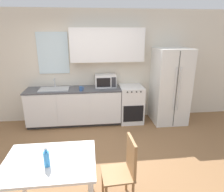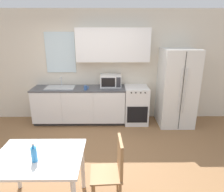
# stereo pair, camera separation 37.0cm
# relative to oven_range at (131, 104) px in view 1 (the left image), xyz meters

# --- Properties ---
(ground_plane) EXTENTS (12.00, 12.00, 0.00)m
(ground_plane) POSITION_rel_oven_range_xyz_m (-0.98, -1.59, -0.46)
(ground_plane) COLOR olive
(wall_back) EXTENTS (12.00, 0.38, 2.70)m
(wall_back) POSITION_rel_oven_range_xyz_m (-0.92, 0.31, 0.99)
(wall_back) COLOR beige
(wall_back) RESTS_ON ground_plane
(kitchen_counter) EXTENTS (2.24, 0.63, 0.89)m
(kitchen_counter) POSITION_rel_oven_range_xyz_m (-1.40, 0.01, -0.01)
(kitchen_counter) COLOR #333333
(kitchen_counter) RESTS_ON ground_plane
(oven_range) EXTENTS (0.56, 0.64, 0.92)m
(oven_range) POSITION_rel_oven_range_xyz_m (0.00, 0.00, 0.00)
(oven_range) COLOR white
(oven_range) RESTS_ON ground_plane
(refrigerator) EXTENTS (0.80, 0.82, 1.83)m
(refrigerator) POSITION_rel_oven_range_xyz_m (0.94, -0.08, 0.46)
(refrigerator) COLOR silver
(refrigerator) RESTS_ON ground_plane
(kitchen_sink) EXTENTS (0.68, 0.40, 0.23)m
(kitchen_sink) POSITION_rel_oven_range_xyz_m (-1.85, 0.01, 0.45)
(kitchen_sink) COLOR #B7BABC
(kitchen_sink) RESTS_ON kitchen_counter
(microwave) EXTENTS (0.50, 0.34, 0.30)m
(microwave) POSITION_rel_oven_range_xyz_m (-0.62, 0.11, 0.59)
(microwave) COLOR silver
(microwave) RESTS_ON kitchen_counter
(coffee_mug) EXTENTS (0.11, 0.08, 0.10)m
(coffee_mug) POSITION_rel_oven_range_xyz_m (-1.21, -0.18, 0.49)
(coffee_mug) COLOR #335999
(coffee_mug) RESTS_ON kitchen_counter
(dining_table) EXTENTS (1.06, 0.80, 0.77)m
(dining_table) POSITION_rel_oven_range_xyz_m (-1.50, -2.58, 0.20)
(dining_table) COLOR white
(dining_table) RESTS_ON ground_plane
(dining_chair_side) EXTENTS (0.42, 0.42, 0.93)m
(dining_chair_side) POSITION_rel_oven_range_xyz_m (-0.60, -2.49, 0.08)
(dining_chair_side) COLOR #997047
(dining_chair_side) RESTS_ON ground_plane
(drink_bottle) EXTENTS (0.07, 0.07, 0.24)m
(drink_bottle) POSITION_rel_oven_range_xyz_m (-1.51, -2.68, 0.41)
(drink_bottle) COLOR #338CD8
(drink_bottle) RESTS_ON dining_table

